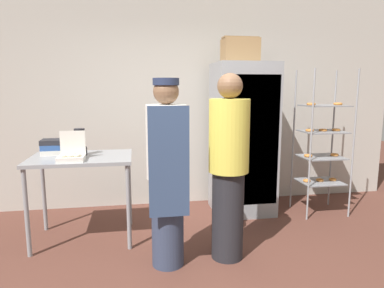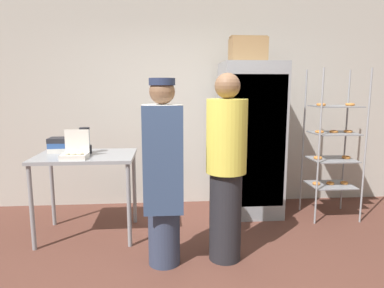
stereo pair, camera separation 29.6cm
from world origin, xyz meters
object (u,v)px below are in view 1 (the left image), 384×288
at_px(refrigerator, 243,139).
at_px(baking_rack, 322,144).
at_px(cardboard_storage_box, 240,50).
at_px(person_customer, 229,167).
at_px(donut_box, 71,156).
at_px(person_baker, 167,171).
at_px(blender_pitcher, 80,143).
at_px(binder_stack, 56,147).

relative_size(refrigerator, baking_rack, 1.05).
relative_size(cardboard_storage_box, person_customer, 0.25).
relative_size(baking_rack, donut_box, 6.54).
relative_size(baking_rack, cardboard_storage_box, 4.15).
bearing_deg(baking_rack, cardboard_storage_box, 165.95).
xyz_separation_m(cardboard_storage_box, person_baker, (-1.06, -1.30, -1.20)).
height_order(refrigerator, cardboard_storage_box, cardboard_storage_box).
distance_m(person_baker, person_customer, 0.58).
bearing_deg(baking_rack, person_baker, -153.74).
xyz_separation_m(baking_rack, blender_pitcher, (-2.95, -0.27, 0.13)).
xyz_separation_m(blender_pitcher, cardboard_storage_box, (1.91, 0.53, 1.05)).
distance_m(cardboard_storage_box, person_baker, 2.06).
height_order(blender_pitcher, cardboard_storage_box, cardboard_storage_box).
bearing_deg(refrigerator, person_customer, -113.70).
xyz_separation_m(refrigerator, cardboard_storage_box, (-0.05, 0.05, 1.12)).
bearing_deg(blender_pitcher, donut_box, -99.97).
bearing_deg(cardboard_storage_box, refrigerator, -44.42).
xyz_separation_m(cardboard_storage_box, person_customer, (-0.48, -1.25, -1.19)).
relative_size(baking_rack, person_baker, 1.09).
distance_m(donut_box, blender_pitcher, 0.28).
bearing_deg(donut_box, binder_stack, 120.71).
relative_size(cardboard_storage_box, person_baker, 0.26).
distance_m(baking_rack, person_customer, 1.81).
distance_m(binder_stack, person_customer, 1.89).
distance_m(baking_rack, person_baker, 2.34).
height_order(baking_rack, donut_box, baking_rack).
xyz_separation_m(refrigerator, binder_stack, (-2.22, -0.38, 0.03)).
height_order(refrigerator, binder_stack, refrigerator).
xyz_separation_m(donut_box, cardboard_storage_box, (1.95, 0.80, 1.13)).
bearing_deg(cardboard_storage_box, blender_pitcher, -164.50).
bearing_deg(donut_box, person_customer, -17.10).
distance_m(blender_pitcher, person_customer, 1.61).
bearing_deg(person_baker, blender_pitcher, 137.94).
relative_size(donut_box, person_baker, 0.17).
bearing_deg(refrigerator, person_baker, -131.54).
distance_m(baking_rack, donut_box, 3.04).
xyz_separation_m(refrigerator, person_customer, (-0.53, -1.20, -0.07)).
distance_m(blender_pitcher, person_baker, 1.16).
bearing_deg(person_baker, refrigerator, 48.46).
bearing_deg(cardboard_storage_box, person_baker, -129.18).
xyz_separation_m(baking_rack, donut_box, (-3.00, -0.54, 0.05)).
height_order(refrigerator, person_customer, refrigerator).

